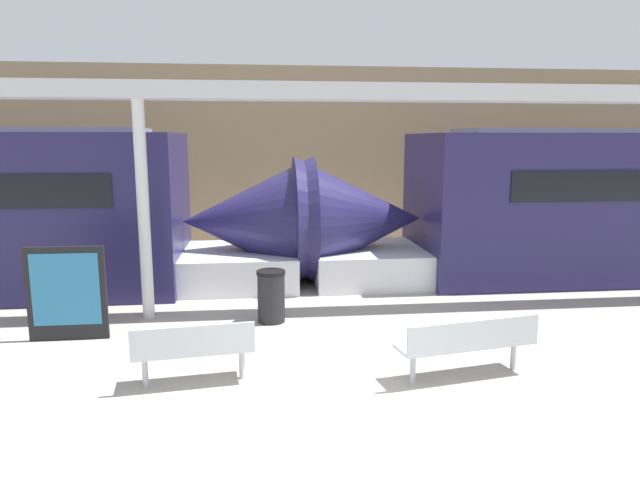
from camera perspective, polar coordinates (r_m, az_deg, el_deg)
The scene contains 8 objects.
ground_plane at distance 6.15m, azimuth 3.99°, elevation -18.94°, with size 60.00×60.00×0.00m, color #A8A093.
station_wall at distance 16.46m, azimuth -2.89°, elevation 8.36°, with size 56.00×0.20×5.00m, color #9E8460.
bench_near at distance 7.45m, azimuth 14.65°, elevation -9.78°, with size 1.85×0.76×0.80m.
bench_far at distance 7.20m, azimuth -12.52°, elevation -10.44°, with size 1.50×0.62×0.80m.
trash_bin at distance 9.45m, azimuth -4.90°, elevation -5.61°, with size 0.47×0.47×0.86m.
poster_board at distance 9.29m, azimuth -24.02°, elevation -4.89°, with size 1.15×0.07×1.43m.
support_column_near at distance 9.82m, azimuth -17.24°, elevation 2.72°, with size 0.20×0.20×3.61m, color silver.
canopy_beam at distance 9.78m, azimuth -17.85°, elevation 14.08°, with size 28.00×0.60×0.28m, color #B7B7BC.
Camera 1 is at (-0.99, -5.29, 2.97)m, focal length 32.00 mm.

